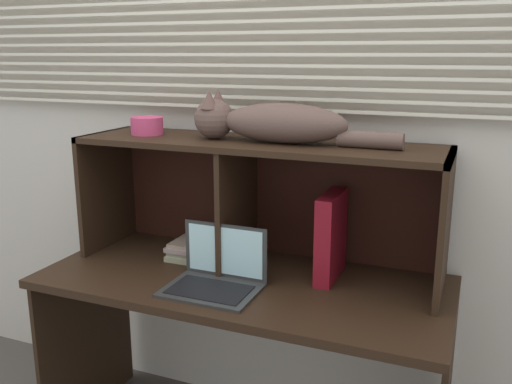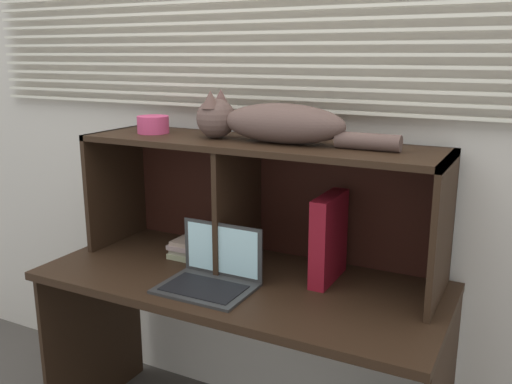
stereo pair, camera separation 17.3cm
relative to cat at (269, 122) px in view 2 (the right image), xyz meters
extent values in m
cube|color=beige|center=(-0.05, 0.23, -0.03)|extent=(4.40, 0.04, 2.50)
cube|color=beige|center=(-0.05, 0.18, 0.03)|extent=(2.92, 0.02, 0.01)
cube|color=beige|center=(-0.05, 0.18, 0.07)|extent=(2.92, 0.02, 0.01)
cube|color=beige|center=(-0.05, 0.18, 0.11)|extent=(2.92, 0.02, 0.01)
cube|color=beige|center=(-0.05, 0.18, 0.15)|extent=(2.92, 0.02, 0.01)
cube|color=beige|center=(-0.05, 0.18, 0.19)|extent=(2.92, 0.02, 0.01)
cube|color=beige|center=(-0.05, 0.18, 0.23)|extent=(2.92, 0.02, 0.01)
cube|color=beige|center=(-0.05, 0.18, 0.27)|extent=(2.92, 0.02, 0.01)
cube|color=beige|center=(-0.05, 0.18, 0.31)|extent=(2.92, 0.02, 0.01)
cube|color=beige|center=(-0.05, 0.18, 0.35)|extent=(2.92, 0.02, 0.01)
cube|color=beige|center=(-0.05, 0.18, 0.39)|extent=(2.92, 0.02, 0.01)
cube|color=black|center=(-0.05, -0.13, -0.56)|extent=(1.45, 0.64, 0.03)
cube|color=black|center=(-0.76, -0.13, -0.92)|extent=(0.02, 0.57, 0.70)
cube|color=black|center=(-0.05, 0.00, -0.08)|extent=(1.34, 0.36, 0.02)
cube|color=black|center=(-0.71, 0.00, -0.31)|extent=(0.02, 0.36, 0.47)
cube|color=black|center=(0.61, 0.00, -0.31)|extent=(0.02, 0.36, 0.47)
cube|color=black|center=(-0.13, 0.00, -0.32)|extent=(0.02, 0.34, 0.45)
cube|color=black|center=(-0.05, 0.18, -0.31)|extent=(1.34, 0.01, 0.47)
ellipsoid|color=brown|center=(0.05, 0.00, 0.00)|extent=(0.45, 0.16, 0.14)
sphere|color=brown|center=(-0.22, 0.00, 0.00)|extent=(0.15, 0.15, 0.15)
cone|color=brown|center=(-0.22, -0.04, 0.07)|extent=(0.07, 0.07, 0.07)
cone|color=brown|center=(-0.22, 0.04, 0.07)|extent=(0.07, 0.07, 0.07)
cylinder|color=brown|center=(0.36, 0.00, -0.04)|extent=(0.21, 0.06, 0.06)
cube|color=#2F2F2F|center=(-0.10, -0.27, -0.54)|extent=(0.31, 0.23, 0.01)
cube|color=#2F2F2F|center=(-0.10, -0.16, -0.44)|extent=(0.31, 0.01, 0.19)
cube|color=#B2E0EA|center=(-0.10, -0.16, -0.44)|extent=(0.28, 0.00, 0.17)
cube|color=black|center=(-0.10, -0.28, -0.53)|extent=(0.27, 0.16, 0.00)
cube|color=maroon|center=(0.23, 0.00, -0.39)|extent=(0.06, 0.23, 0.31)
cube|color=gray|center=(-0.30, 0.00, -0.53)|extent=(0.19, 0.20, 0.02)
cube|color=gray|center=(-0.29, 0.01, -0.51)|extent=(0.19, 0.20, 0.02)
cube|color=gray|center=(-0.30, 0.00, -0.50)|extent=(0.19, 0.20, 0.02)
cube|color=gray|center=(-0.28, 0.01, -0.48)|extent=(0.19, 0.20, 0.02)
cylinder|color=#CE416F|center=(-0.50, 0.00, -0.04)|extent=(0.12, 0.12, 0.07)
camera|label=1|loc=(0.70, -1.82, 0.23)|focal=39.02mm
camera|label=2|loc=(0.85, -1.74, 0.23)|focal=39.02mm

